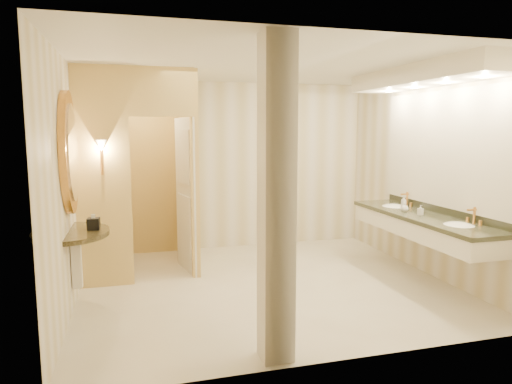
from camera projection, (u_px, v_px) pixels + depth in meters
floor at (266, 285)px, 5.75m from camera, size 4.50×4.50×0.00m
ceiling at (267, 65)px, 5.39m from camera, size 4.50×4.50×0.00m
wall_back at (232, 166)px, 7.48m from camera, size 4.50×0.02×2.70m
wall_front at (337, 203)px, 3.66m from camera, size 4.50×0.02×2.70m
wall_left at (69, 184)px, 4.98m from camera, size 0.02×4.00×2.70m
wall_right at (426, 174)px, 6.16m from camera, size 0.02×4.00×2.70m
toilet_closet at (168, 171)px, 6.20m from camera, size 1.50×1.55×2.70m
wall_sconce at (101, 147)px, 5.42m from camera, size 0.14×0.14×0.42m
vanity at (428, 155)px, 5.67m from camera, size 0.75×2.63×2.09m
console_shelf at (70, 187)px, 4.77m from camera, size 0.98×0.98×1.94m
pillar at (276, 202)px, 3.73m from camera, size 0.26×0.26×2.70m
tissue_box at (94, 224)px, 4.89m from camera, size 0.13×0.13×0.12m
toilet at (109, 237)px, 6.53m from camera, size 0.47×0.81×0.82m
soap_bottle_a at (420, 210)px, 5.73m from camera, size 0.06×0.07×0.13m
soap_bottle_b at (405, 207)px, 5.96m from camera, size 0.11×0.11×0.12m
soap_bottle_c at (404, 203)px, 6.04m from camera, size 0.10×0.10×0.20m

